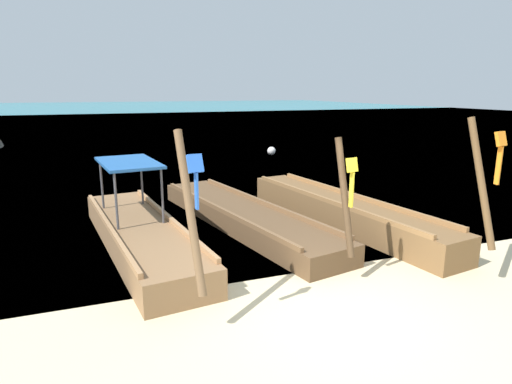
{
  "coord_description": "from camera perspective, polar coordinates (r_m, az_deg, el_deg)",
  "views": [
    {
      "loc": [
        -3.23,
        -5.07,
        3.29
      ],
      "look_at": [
        0.0,
        3.63,
        1.1
      ],
      "focal_mm": 30.44,
      "sensor_mm": 36.0,
      "label": 1
    }
  ],
  "objects": [
    {
      "name": "ground",
      "position": [
        6.85,
        11.03,
        -15.66
      ],
      "size": [
        120.0,
        120.0,
        0.0
      ],
      "primitive_type": "plane",
      "color": "beige"
    },
    {
      "name": "mooring_buoy_near",
      "position": [
        22.35,
        2.05,
        5.41
      ],
      "size": [
        0.43,
        0.43,
        0.43
      ],
      "color": "white",
      "rests_on": "sea_water"
    },
    {
      "name": "longtail_boat_blue_ribbon",
      "position": [
        9.5,
        -14.94,
        -5.28
      ],
      "size": [
        2.1,
        6.79,
        2.76
      ],
      "color": "olive",
      "rests_on": "ground"
    },
    {
      "name": "longtail_boat_orange_ribbon",
      "position": [
        11.0,
        11.25,
        -2.54
      ],
      "size": [
        2.01,
        7.39,
        2.84
      ],
      "color": "brown",
      "rests_on": "ground"
    },
    {
      "name": "longtail_boat_yellow_ribbon",
      "position": [
        10.7,
        -1.67,
        -3.22
      ],
      "size": [
        2.64,
        7.3,
        2.51
      ],
      "color": "brown",
      "rests_on": "ground"
    },
    {
      "name": "sea_water",
      "position": [
        66.86,
        -17.85,
        9.88
      ],
      "size": [
        120.0,
        120.0,
        0.0
      ],
      "primitive_type": "plane",
      "color": "#147A89",
      "rests_on": "ground"
    }
  ]
}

